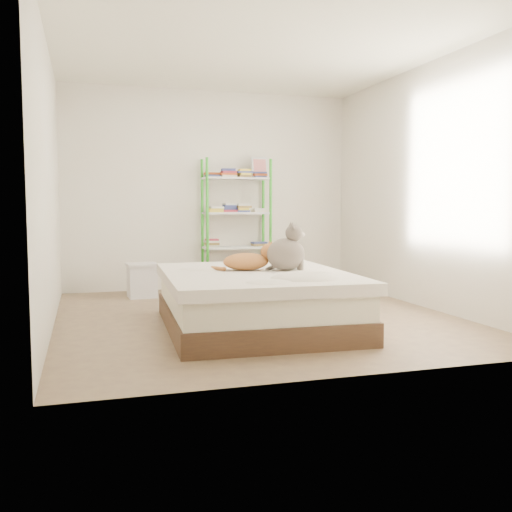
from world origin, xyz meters
name	(u,v)px	position (x,y,z in m)	size (l,w,h in m)	color
room	(256,185)	(0.00, 0.00, 1.30)	(3.81, 4.21, 2.61)	#947B56
bed	(255,300)	(-0.16, -0.51, 0.25)	(1.68, 2.06, 0.51)	#402B20
orange_cat	(246,259)	(-0.20, -0.36, 0.61)	(0.50, 0.27, 0.20)	#C1803B
grey_cat	(286,247)	(0.14, -0.48, 0.72)	(0.31, 0.37, 0.42)	#756A5B
shelf_unit	(237,219)	(0.31, 1.88, 0.93)	(0.88, 0.36, 1.74)	green
cardboard_box	(273,287)	(0.47, 0.86, 0.16)	(0.54, 0.54, 0.36)	#AA7F47
white_bin	(142,280)	(-0.96, 1.52, 0.21)	(0.38, 0.34, 0.41)	silver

